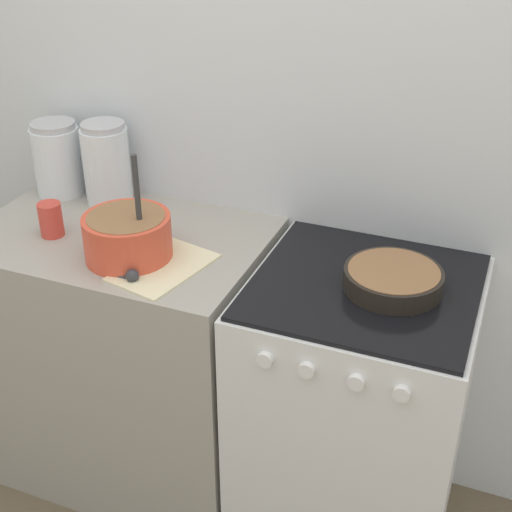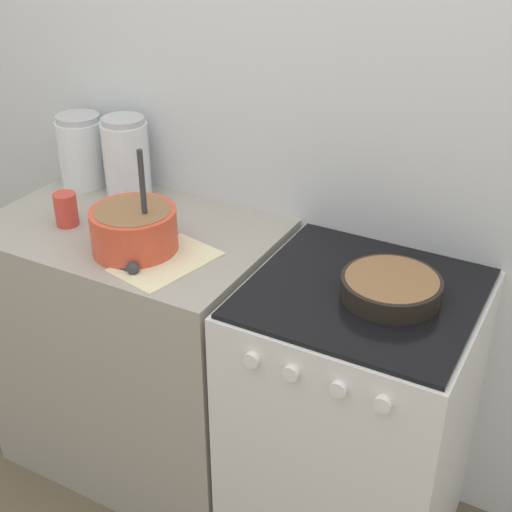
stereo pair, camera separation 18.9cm
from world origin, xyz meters
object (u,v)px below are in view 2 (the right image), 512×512
Objects in this scene: storage_jar_left at (82,155)px; tin_can at (66,209)px; baking_pan at (391,287)px; storage_jar_middle at (127,162)px; stove at (352,423)px; mixing_bowl at (134,227)px.

storage_jar_left is 0.31m from tin_can.
baking_pan is 0.98× the size of storage_jar_middle.
stove is 8.90× the size of tin_can.
tin_can is at bearing -59.75° from storage_jar_left.
mixing_bowl is 0.28m from tin_can.
mixing_bowl is at bearing -34.46° from storage_jar_left.
baking_pan is at bearing 4.27° from stove.
storage_jar_middle is (-0.97, 0.19, 0.08)m from baking_pan.
stove is at bearing -12.19° from storage_jar_middle.
stove is at bearing -175.73° from baking_pan.
storage_jar_middle reaches higher than stove.
stove is 0.84m from mixing_bowl.
mixing_bowl is 1.21× the size of baking_pan.
tin_can is (-1.00, -0.08, 0.02)m from baking_pan.
storage_jar_left reaches higher than tin_can.
tin_can is at bearing -175.48° from baking_pan.
mixing_bowl reaches higher than stove.
baking_pan is at bearing 4.52° from tin_can.
tin_can is (-0.93, -0.07, 0.50)m from stove.
storage_jar_left is 0.19m from storage_jar_middle.
storage_jar_left is at bearing 180.00° from storage_jar_middle.
tin_can reaches higher than baking_pan.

